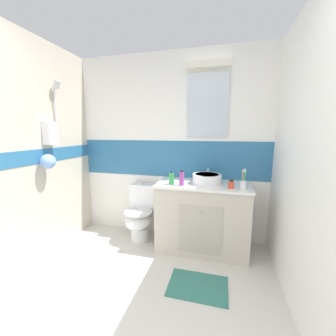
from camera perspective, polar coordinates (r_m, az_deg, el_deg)
The scene contains 12 objects.
ground_plane at distance 2.30m, azimuth -7.98°, elevation -30.78°, with size 3.20×3.48×0.04m, color beige.
wall_back_tiled at distance 2.94m, azimuth 0.99°, elevation 5.72°, with size 3.20×0.20×2.50m.
wall_left_shower_alcove at distance 2.61m, azimuth -37.19°, elevation 2.97°, with size 0.28×3.48×2.50m.
wall_right_plain at distance 1.74m, azimuth 36.37°, elevation 0.57°, with size 0.10×3.48×2.50m, color white.
vanity_cabinet at distance 2.74m, azimuth 9.29°, elevation -12.76°, with size 1.12×0.58×0.85m.
sink_basin at distance 2.59m, azimuth 10.48°, elevation -2.82°, with size 0.35×0.39×0.16m.
toilet at distance 2.98m, azimuth -7.50°, elevation -12.25°, with size 0.37×0.50×0.76m.
toothbrush_cup at distance 2.45m, azimuth 19.71°, elevation -4.00°, with size 0.06×0.06×0.23m.
soap_dispenser at distance 2.51m, azimuth 0.96°, elevation -2.95°, with size 0.06×0.06×0.17m.
shampoo_bottle_tall at distance 2.46m, azimuth 3.73°, elevation -2.79°, with size 0.06×0.06×0.18m.
hair_gel_jar at distance 2.44m, azimuth 16.73°, elevation -4.26°, with size 0.07×0.07×0.10m.
bath_mat at distance 2.34m, azimuth 8.09°, elevation -29.09°, with size 0.56×0.40×0.01m, color #337266.
Camera 1 is at (0.70, -0.40, 1.47)m, focal length 22.51 mm.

